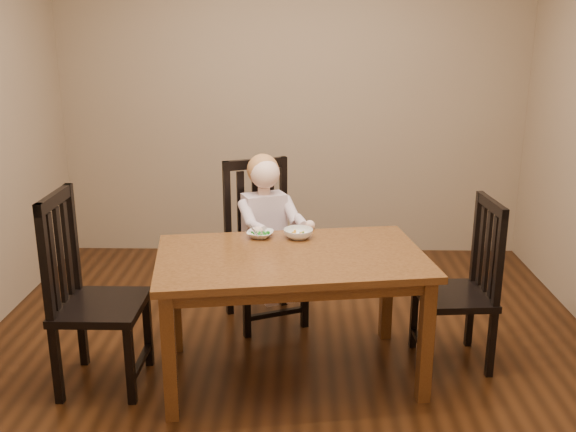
{
  "coord_description": "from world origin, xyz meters",
  "views": [
    {
      "loc": [
        0.07,
        -3.55,
        1.95
      ],
      "look_at": [
        -0.01,
        0.25,
        0.83
      ],
      "focal_mm": 40.0,
      "sensor_mm": 36.0,
      "label": 1
    }
  ],
  "objects_px": {
    "dining_table": "(291,269)",
    "chair_child": "(263,246)",
    "chair_right": "(463,286)",
    "bowl_peas": "(260,234)",
    "bowl_veg": "(298,234)",
    "chair_left": "(90,296)",
    "toddler": "(265,225)"
  },
  "relations": [
    {
      "from": "dining_table",
      "to": "chair_child",
      "type": "height_order",
      "value": "chair_child"
    },
    {
      "from": "chair_right",
      "to": "bowl_peas",
      "type": "distance_m",
      "value": 1.24
    },
    {
      "from": "chair_child",
      "to": "chair_right",
      "type": "relative_size",
      "value": 1.08
    },
    {
      "from": "bowl_peas",
      "to": "dining_table",
      "type": "bearing_deg",
      "value": -57.25
    },
    {
      "from": "chair_right",
      "to": "bowl_veg",
      "type": "distance_m",
      "value": 1.02
    },
    {
      "from": "bowl_peas",
      "to": "bowl_veg",
      "type": "bearing_deg",
      "value": -1.98
    },
    {
      "from": "chair_left",
      "to": "chair_child",
      "type": "bearing_deg",
      "value": 134.52
    },
    {
      "from": "dining_table",
      "to": "chair_child",
      "type": "bearing_deg",
      "value": 104.88
    },
    {
      "from": "chair_child",
      "to": "chair_right",
      "type": "bearing_deg",
      "value": 130.82
    },
    {
      "from": "chair_child",
      "to": "toddler",
      "type": "bearing_deg",
      "value": 90.0
    },
    {
      "from": "chair_left",
      "to": "bowl_veg",
      "type": "distance_m",
      "value": 1.24
    },
    {
      "from": "bowl_veg",
      "to": "chair_child",
      "type": "bearing_deg",
      "value": 116.94
    },
    {
      "from": "dining_table",
      "to": "toddler",
      "type": "bearing_deg",
      "value": 104.27
    },
    {
      "from": "chair_left",
      "to": "bowl_peas",
      "type": "distance_m",
      "value": 1.03
    },
    {
      "from": "chair_child",
      "to": "bowl_veg",
      "type": "bearing_deg",
      "value": 93.97
    },
    {
      "from": "bowl_peas",
      "to": "bowl_veg",
      "type": "relative_size",
      "value": 0.89
    },
    {
      "from": "dining_table",
      "to": "bowl_veg",
      "type": "xyz_separation_m",
      "value": [
        0.04,
        0.29,
        0.11
      ]
    },
    {
      "from": "bowl_veg",
      "to": "chair_right",
      "type": "bearing_deg",
      "value": -7.11
    },
    {
      "from": "dining_table",
      "to": "chair_right",
      "type": "relative_size",
      "value": 1.58
    },
    {
      "from": "dining_table",
      "to": "bowl_veg",
      "type": "bearing_deg",
      "value": 82.29
    },
    {
      "from": "dining_table",
      "to": "bowl_veg",
      "type": "relative_size",
      "value": 9.1
    },
    {
      "from": "chair_child",
      "to": "toddler",
      "type": "relative_size",
      "value": 1.75
    },
    {
      "from": "chair_right",
      "to": "bowl_veg",
      "type": "xyz_separation_m",
      "value": [
        -0.97,
        0.12,
        0.28
      ]
    },
    {
      "from": "chair_child",
      "to": "bowl_peas",
      "type": "xyz_separation_m",
      "value": [
        0.01,
        -0.47,
        0.23
      ]
    },
    {
      "from": "chair_left",
      "to": "bowl_peas",
      "type": "xyz_separation_m",
      "value": [
        0.92,
        0.42,
        0.23
      ]
    },
    {
      "from": "chair_right",
      "to": "toddler",
      "type": "height_order",
      "value": "chair_right"
    },
    {
      "from": "toddler",
      "to": "bowl_veg",
      "type": "distance_m",
      "value": 0.49
    },
    {
      "from": "chair_right",
      "to": "bowl_veg",
      "type": "height_order",
      "value": "chair_right"
    },
    {
      "from": "chair_child",
      "to": "chair_left",
      "type": "distance_m",
      "value": 1.27
    },
    {
      "from": "chair_child",
      "to": "bowl_veg",
      "type": "xyz_separation_m",
      "value": [
        0.24,
        -0.48,
        0.24
      ]
    },
    {
      "from": "dining_table",
      "to": "chair_child",
      "type": "distance_m",
      "value": 0.8
    },
    {
      "from": "toddler",
      "to": "chair_right",
      "type": "bearing_deg",
      "value": 132.41
    }
  ]
}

